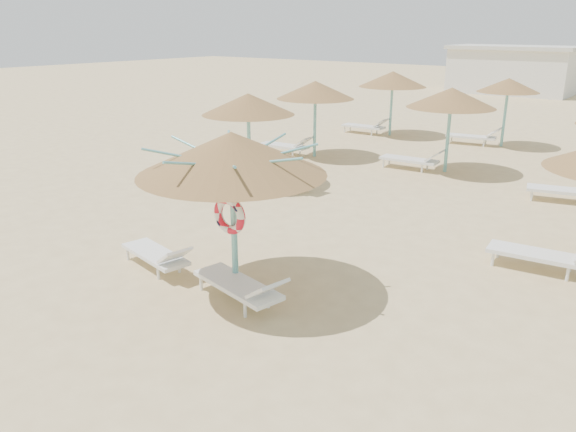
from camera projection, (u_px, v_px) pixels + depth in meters
The scene contains 6 objects.
ground at pixel (240, 293), 10.03m from camera, with size 120.00×120.00×0.00m, color #D4BA81.
main_palapa at pixel (232, 154), 9.33m from camera, with size 3.21×3.21×2.88m.
lounger_main_a at pixel (158, 255), 10.87m from camera, with size 1.93×0.89×0.68m.
lounger_main_b at pixel (242, 286), 9.52m from camera, with size 2.06×0.97×0.72m.
palapa_field at pixel (469, 104), 16.85m from camera, with size 18.79×13.87×2.72m.
service_hut at pixel (511, 70), 39.27m from camera, with size 8.40×4.40×3.25m.
Camera 1 is at (6.20, -6.67, 4.52)m, focal length 35.00 mm.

